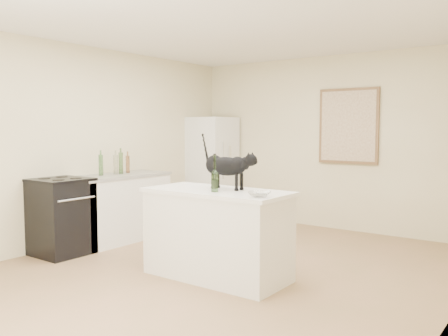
# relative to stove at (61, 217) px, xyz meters

# --- Properties ---
(floor) EXTENTS (5.50, 5.50, 0.00)m
(floor) POSITION_rel_stove_xyz_m (1.95, 0.60, -0.45)
(floor) COLOR #A07455
(floor) RESTS_ON ground
(ceiling) EXTENTS (5.50, 5.50, 0.00)m
(ceiling) POSITION_rel_stove_xyz_m (1.95, 0.60, 2.15)
(ceiling) COLOR white
(ceiling) RESTS_ON ground
(wall_back) EXTENTS (4.50, 0.00, 4.50)m
(wall_back) POSITION_rel_stove_xyz_m (1.95, 3.35, 0.85)
(wall_back) COLOR beige
(wall_back) RESTS_ON ground
(wall_left) EXTENTS (0.00, 5.50, 5.50)m
(wall_left) POSITION_rel_stove_xyz_m (-0.30, 0.60, 0.85)
(wall_left) COLOR beige
(wall_left) RESTS_ON ground
(island_base) EXTENTS (1.44, 0.67, 0.86)m
(island_base) POSITION_rel_stove_xyz_m (2.05, 0.40, -0.02)
(island_base) COLOR white
(island_base) RESTS_ON floor
(island_top) EXTENTS (1.50, 0.70, 0.04)m
(island_top) POSITION_rel_stove_xyz_m (2.05, 0.40, 0.43)
(island_top) COLOR white
(island_top) RESTS_ON island_base
(left_cabinets) EXTENTS (0.60, 1.40, 0.86)m
(left_cabinets) POSITION_rel_stove_xyz_m (0.00, 0.90, -0.02)
(left_cabinets) COLOR white
(left_cabinets) RESTS_ON floor
(left_countertop) EXTENTS (0.62, 1.44, 0.04)m
(left_countertop) POSITION_rel_stove_xyz_m (0.00, 0.90, 0.43)
(left_countertop) COLOR gray
(left_countertop) RESTS_ON left_cabinets
(stove) EXTENTS (0.60, 0.60, 0.90)m
(stove) POSITION_rel_stove_xyz_m (0.00, 0.00, 0.00)
(stove) COLOR black
(stove) RESTS_ON floor
(fridge) EXTENTS (0.68, 0.68, 1.70)m
(fridge) POSITION_rel_stove_xyz_m (0.00, 2.95, 0.40)
(fridge) COLOR white
(fridge) RESTS_ON floor
(artwork_frame) EXTENTS (0.90, 0.03, 1.10)m
(artwork_frame) POSITION_rel_stove_xyz_m (2.25, 3.32, 1.10)
(artwork_frame) COLOR brown
(artwork_frame) RESTS_ON wall_back
(artwork_canvas) EXTENTS (0.82, 0.00, 1.02)m
(artwork_canvas) POSITION_rel_stove_xyz_m (2.25, 3.30, 1.10)
(artwork_canvas) COLOR beige
(artwork_canvas) RESTS_ON wall_back
(black_cat) EXTENTS (0.60, 0.19, 0.42)m
(black_cat) POSITION_rel_stove_xyz_m (2.09, 0.50, 0.66)
(black_cat) COLOR black
(black_cat) RESTS_ON island_top
(wine_bottle) EXTENTS (0.08, 0.08, 0.33)m
(wine_bottle) POSITION_rel_stove_xyz_m (2.12, 0.26, 0.61)
(wine_bottle) COLOR #2A5723
(wine_bottle) RESTS_ON island_top
(glass_bowl) EXTENTS (0.26, 0.26, 0.05)m
(glass_bowl) POSITION_rel_stove_xyz_m (2.66, 0.22, 0.47)
(glass_bowl) COLOR white
(glass_bowl) RESTS_ON island_top
(fridge_paper) EXTENTS (0.04, 0.13, 0.17)m
(fridge_paper) POSITION_rel_stove_xyz_m (0.34, 3.02, 0.69)
(fridge_paper) COLOR silver
(fridge_paper) RESTS_ON fridge
(counter_bottle_cluster) EXTENTS (0.12, 0.51, 0.29)m
(counter_bottle_cluster) POSITION_rel_stove_xyz_m (-0.02, 0.88, 0.58)
(counter_bottle_cluster) COLOR #9CA79A
(counter_bottle_cluster) RESTS_ON left_countertop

